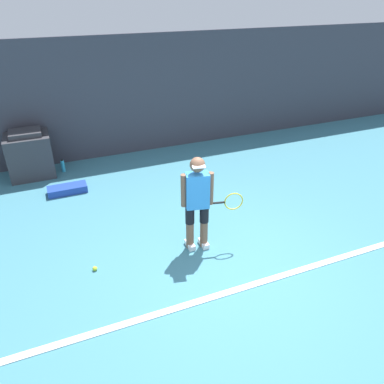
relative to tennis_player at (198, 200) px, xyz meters
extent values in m
plane|color=teal|center=(0.20, -0.65, -0.84)|extent=(24.00, 24.00, 0.00)
cube|color=#383842|center=(0.20, 4.16, 0.51)|extent=(24.00, 0.10, 2.71)
cube|color=white|center=(0.20, -1.10, -0.84)|extent=(21.60, 0.10, 0.01)
cylinder|color=brown|center=(-0.12, 0.03, -0.61)|extent=(0.12, 0.12, 0.46)
cylinder|color=black|center=(-0.12, 0.03, -0.25)|extent=(0.14, 0.14, 0.28)
cube|color=white|center=(-0.12, 0.03, -0.80)|extent=(0.10, 0.24, 0.08)
cylinder|color=brown|center=(0.10, -0.02, -0.61)|extent=(0.12, 0.12, 0.46)
cylinder|color=black|center=(0.10, -0.02, -0.25)|extent=(0.14, 0.14, 0.28)
cube|color=white|center=(0.10, -0.02, -0.80)|extent=(0.10, 0.24, 0.08)
cube|color=#338CE0|center=(-0.01, 0.00, 0.16)|extent=(0.38, 0.27, 0.54)
sphere|color=brown|center=(-0.01, 0.00, 0.58)|extent=(0.22, 0.22, 0.22)
cube|color=white|center=(-0.03, -0.09, 0.60)|extent=(0.20, 0.16, 0.02)
cylinder|color=brown|center=(-0.20, 0.05, 0.18)|extent=(0.09, 0.09, 0.51)
cylinder|color=brown|center=(0.18, -0.04, 0.18)|extent=(0.09, 0.09, 0.51)
cylinder|color=black|center=(0.29, -0.07, -0.08)|extent=(0.23, 0.08, 0.03)
torus|color=yellow|center=(0.53, -0.12, -0.08)|extent=(0.29, 0.08, 0.29)
sphere|color=#D1E533|center=(-1.60, 0.04, -0.81)|extent=(0.07, 0.07, 0.07)
cube|color=#333338|center=(-2.29, 3.68, -0.39)|extent=(0.89, 0.75, 0.91)
cube|color=#333338|center=(-2.29, 3.68, 0.12)|extent=(0.62, 0.52, 0.10)
cube|color=#1E3D99|center=(-1.70, 2.59, -0.77)|extent=(0.75, 0.31, 0.14)
cylinder|color=#33ADD6|center=(-1.68, 3.62, -0.71)|extent=(0.08, 0.08, 0.26)
cylinder|color=black|center=(-1.68, 3.62, -0.57)|extent=(0.04, 0.04, 0.02)
camera|label=1|loc=(-1.90, -4.37, 2.78)|focal=35.00mm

